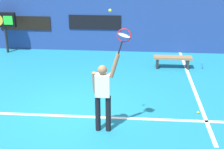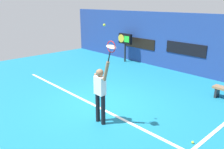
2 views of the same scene
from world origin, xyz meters
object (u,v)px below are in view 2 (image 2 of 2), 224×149
object	(u,v)px
tennis_player	(100,91)
tennis_ball	(104,25)
spare_ball	(193,142)
scoreboard_clock	(125,40)
tennis_racket	(111,48)

from	to	relation	value
tennis_player	tennis_ball	world-z (taller)	tennis_ball
tennis_ball	spare_ball	bearing A→B (deg)	23.62
scoreboard_clock	spare_ball	size ratio (longest dim) A/B	25.06
tennis_ball	scoreboard_clock	distance (m)	7.84
tennis_player	spare_ball	bearing A→B (deg)	22.79
tennis_player	scoreboard_clock	size ratio (longest dim) A/B	1.16
scoreboard_clock	spare_ball	bearing A→B (deg)	-34.30
tennis_player	scoreboard_clock	xyz separation A→B (m)	(-4.73, 5.94, 0.32)
tennis_player	tennis_racket	world-z (taller)	tennis_racket
tennis_ball	scoreboard_clock	size ratio (longest dim) A/B	0.04
tennis_racket	tennis_player	bearing A→B (deg)	179.48
tennis_player	spare_ball	world-z (taller)	tennis_player
tennis_player	tennis_racket	size ratio (longest dim) A/B	3.16
tennis_player	tennis_racket	bearing A→B (deg)	-0.52
tennis_player	spare_ball	size ratio (longest dim) A/B	29.11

